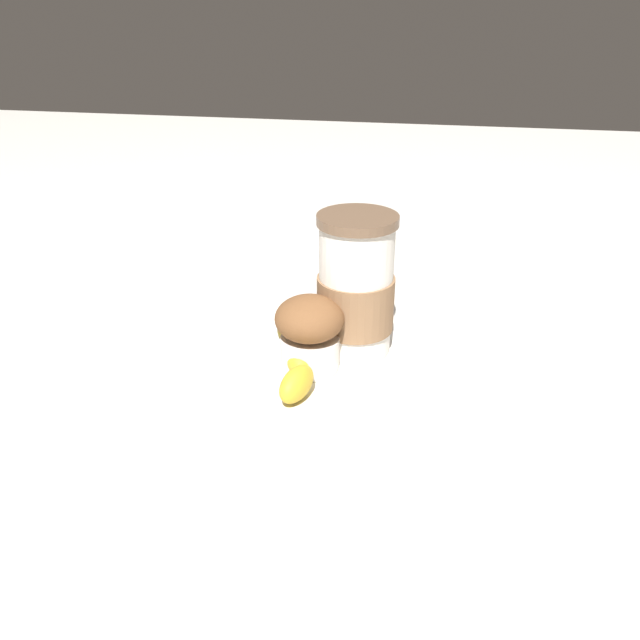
# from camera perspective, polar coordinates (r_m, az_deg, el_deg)

# --- Properties ---
(ground_plane) EXTENTS (3.00, 3.00, 0.00)m
(ground_plane) POSITION_cam_1_polar(r_m,az_deg,el_deg) (0.66, 0.00, -4.47)
(ground_plane) COLOR beige
(paper_napkin) EXTENTS (0.28, 0.28, 0.00)m
(paper_napkin) POSITION_cam_1_polar(r_m,az_deg,el_deg) (0.66, 0.00, -4.42)
(paper_napkin) COLOR white
(paper_napkin) RESTS_ON ground_plane
(coffee_cup) EXTENTS (0.08, 0.08, 0.15)m
(coffee_cup) POSITION_cam_1_polar(r_m,az_deg,el_deg) (0.67, 3.29, 2.78)
(coffee_cup) COLOR silver
(coffee_cup) RESTS_ON paper_napkin
(muffin) EXTENTS (0.07, 0.07, 0.08)m
(muffin) POSITION_cam_1_polar(r_m,az_deg,el_deg) (0.64, -0.99, -1.08)
(muffin) COLOR white
(muffin) RESTS_ON paper_napkin
(banana) EXTENTS (0.16, 0.07, 0.03)m
(banana) POSITION_cam_1_polar(r_m,az_deg,el_deg) (0.65, -2.13, -3.32)
(banana) COLOR gold
(banana) RESTS_ON paper_napkin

